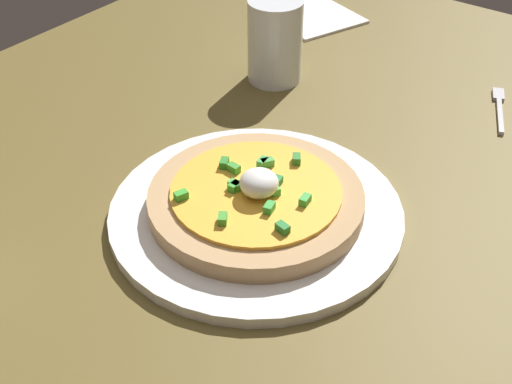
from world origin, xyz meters
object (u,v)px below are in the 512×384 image
(plate, at_px, (256,213))
(cup_far, at_px, (275,45))
(pizza, at_px, (256,198))
(fork, at_px, (499,106))
(napkin, at_px, (314,17))

(plate, distance_m, cup_far, 0.29)
(pizza, bearing_deg, fork, -18.32)
(pizza, xyz_separation_m, fork, (0.35, -0.12, -0.02))
(plate, bearing_deg, cup_far, 31.85)
(cup_far, height_order, fork, cup_far)
(napkin, bearing_deg, fork, -105.27)
(pizza, bearing_deg, napkin, 26.09)
(plate, height_order, fork, plate)
(plate, relative_size, cup_far, 2.69)
(fork, bearing_deg, cup_far, 88.14)
(cup_far, bearing_deg, pizza, -148.13)
(cup_far, relative_size, napkin, 0.89)
(pizza, bearing_deg, cup_far, 31.87)
(pizza, height_order, cup_far, cup_far)
(plate, distance_m, fork, 0.37)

